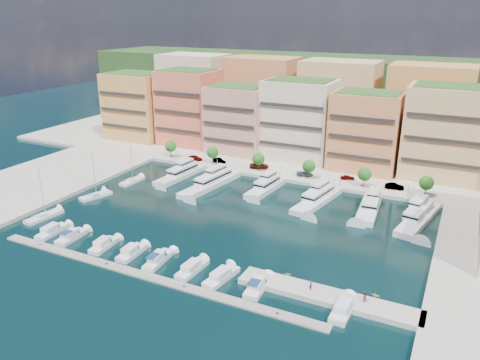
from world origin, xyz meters
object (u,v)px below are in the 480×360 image
at_px(yacht_1, 181,174).
at_px(cruiser_1, 71,237).
at_px(yacht_3, 266,186).
at_px(cruiser_7, 258,287).
at_px(tree_0, 171,146).
at_px(lamppost_1, 226,160).
at_px(tree_3, 309,166).
at_px(cruiser_3, 131,253).
at_px(tender_3, 375,295).
at_px(cruiser_0, 52,231).
at_px(sailboat_2, 132,182).
at_px(sailboat_0, 44,217).
at_px(cruiser_6, 221,277).
at_px(car_1, 219,161).
at_px(tree_2, 258,159).
at_px(yacht_5, 370,206).
at_px(tree_4, 365,174).
at_px(lamppost_3, 341,177).
at_px(cruiser_5, 192,269).
at_px(cruiser_4, 158,260).
at_px(tender_1, 288,274).
at_px(yacht_2, 212,182).
at_px(car_3, 305,174).
at_px(person_1, 364,297).
at_px(tree_1, 213,152).
at_px(lamppost_4, 409,187).
at_px(car_4, 348,177).
at_px(person_0, 311,285).
at_px(lamppost_2, 280,168).
at_px(tree_5, 426,183).
at_px(sailboat_1, 96,196).
at_px(car_5, 394,186).
at_px(yacht_4, 318,199).
at_px(cruiser_9, 343,310).
at_px(lamppost_0, 177,152).
at_px(cruiser_2, 104,245).

bearing_deg(yacht_1, cruiser_1, -88.98).
xyz_separation_m(yacht_3, cruiser_7, (18.19, -46.00, -0.64)).
xyz_separation_m(tree_0, lamppost_1, (22.00, -2.30, -0.92)).
xyz_separation_m(tree_3, cruiser_3, (-18.19, -58.08, -4.20)).
distance_m(tree_3, tender_3, 59.17).
height_order(cruiser_0, sailboat_2, sailboat_2).
distance_m(tree_3, sailboat_0, 72.03).
xyz_separation_m(cruiser_6, car_1, (-33.15, 59.65, 1.23)).
xyz_separation_m(tree_0, cruiser_6, (50.62, -58.09, -4.20)).
distance_m(tree_2, yacht_5, 38.97).
bearing_deg(sailboat_2, tree_4, 20.86).
relative_size(lamppost_3, cruiser_7, 0.53).
bearing_deg(lamppost_1, yacht_5, -13.31).
relative_size(yacht_5, cruiser_3, 2.59).
relative_size(cruiser_5, sailboat_0, 0.62).
distance_m(cruiser_4, cruiser_6, 14.16).
relative_size(yacht_5, tender_1, 14.56).
xyz_separation_m(yacht_2, car_3, (21.82, 17.24, 0.51)).
bearing_deg(yacht_1, person_1, -33.19).
xyz_separation_m(tree_1, person_1, (60.09, -54.97, -2.81)).
bearing_deg(cruiser_7, cruiser_0, 179.98).
relative_size(lamppost_4, cruiser_1, 0.53).
xyz_separation_m(sailboat_2, car_4, (56.14, 27.65, 1.35)).
xyz_separation_m(tender_1, person_0, (5.77, -4.15, 1.61)).
distance_m(tree_0, cruiser_6, 77.16).
distance_m(lamppost_1, lamppost_2, 18.00).
relative_size(tree_0, tree_5, 1.00).
relative_size(tree_3, cruiser_4, 0.65).
bearing_deg(lamppost_4, sailboat_1, -155.14).
height_order(tree_3, lamppost_3, tree_3).
bearing_deg(car_5, lamppost_3, 101.43).
bearing_deg(person_1, lamppost_1, -78.02).
height_order(tree_3, yacht_4, tree_3).
height_order(tree_0, tree_5, same).
relative_size(cruiser_4, cruiser_9, 1.07).
bearing_deg(tree_3, cruiser_1, -120.74).
xyz_separation_m(tree_1, lamppost_3, (42.00, -2.30, -0.92)).
bearing_deg(tender_3, sailboat_1, 85.10).
distance_m(tree_4, sailboat_2, 66.13).
distance_m(lamppost_4, person_0, 54.00).
distance_m(yacht_1, person_0, 68.70).
relative_size(sailboat_0, car_3, 2.66).
height_order(cruiser_5, tender_3, cruiser_5).
height_order(sailboat_0, car_4, sailboat_0).
bearing_deg(lamppost_0, cruiser_2, -71.63).
distance_m(tree_3, lamppost_1, 26.12).
distance_m(tender_3, car_3, 61.28).
xyz_separation_m(tree_2, cruiser_0, (-24.40, -58.09, -4.20)).
bearing_deg(cruiser_6, sailboat_0, 174.22).
xyz_separation_m(tree_2, cruiser_7, (26.01, -58.10, -4.17)).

